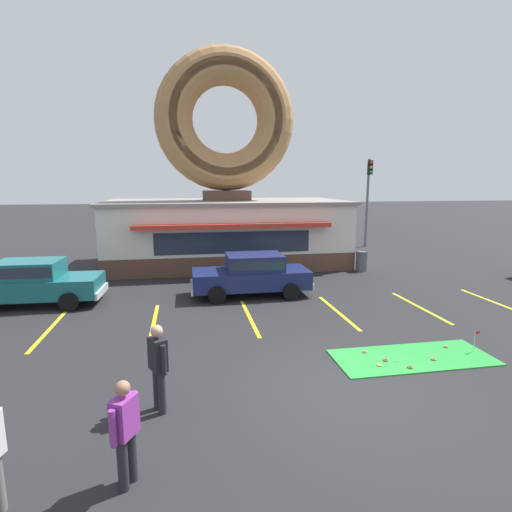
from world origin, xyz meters
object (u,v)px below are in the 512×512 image
golf_ball (397,361)px  car_teal (33,281)px  pedestrian_blue_sweater_man (125,429)px  traffic_light_pole (368,191)px  pedestrian_leather_jacket_man (158,364)px  car_navy (252,273)px  trash_bin (362,261)px  putting_flag_pin (476,336)px

golf_ball → car_teal: car_teal is taller
pedestrian_blue_sweater_man → traffic_light_pole: 23.70m
pedestrian_leather_jacket_man → pedestrian_blue_sweater_man: bearing=-100.5°
car_navy → car_teal: bearing=179.2°
trash_bin → traffic_light_pole: bearing=63.3°
car_teal → car_navy: bearing=-0.8°
pedestrian_leather_jacket_man → traffic_light_pole: bearing=54.8°
traffic_light_pole → golf_ball: bearing=-112.9°
putting_flag_pin → traffic_light_pole: bearing=73.7°
putting_flag_pin → pedestrian_blue_sweater_man: bearing=-158.7°
car_navy → pedestrian_blue_sweater_man: bearing=-109.8°
car_navy → traffic_light_pole: bearing=47.2°
trash_bin → golf_ball: bearing=-110.1°
pedestrian_leather_jacket_man → traffic_light_pole: 21.99m
car_teal → pedestrian_leather_jacket_man: bearing=-58.1°
golf_ball → traffic_light_pole: 18.53m
car_navy → traffic_light_pole: size_ratio=0.79×
putting_flag_pin → car_teal: 14.01m
putting_flag_pin → car_teal: (-12.50, 6.32, 0.43)m
pedestrian_leather_jacket_man → trash_bin: bearing=50.1°
golf_ball → putting_flag_pin: 2.30m
putting_flag_pin → trash_bin: (1.30, 9.53, 0.06)m
putting_flag_pin → car_navy: size_ratio=0.12×
car_teal → pedestrian_leather_jacket_man: 8.99m
trash_bin → traffic_light_pole: size_ratio=0.17×
car_teal → traffic_light_pole: (17.32, 10.20, 2.84)m
pedestrian_leather_jacket_man → golf_ball: bearing=11.3°
putting_flag_pin → car_navy: car_navy is taller
car_navy → trash_bin: 6.88m
trash_bin → car_teal: bearing=-166.9°
pedestrian_blue_sweater_man → car_navy: bearing=70.2°
car_navy → pedestrian_blue_sweater_man: (-3.38, -9.37, 0.01)m
pedestrian_leather_jacket_man → car_teal: bearing=121.9°
pedestrian_blue_sweater_man → traffic_light_pole: bearing=56.7°
pedestrian_blue_sweater_man → trash_bin: size_ratio=1.64×
golf_ball → car_navy: 6.93m
golf_ball → trash_bin: bearing=69.9°
pedestrian_blue_sweater_man → traffic_light_pole: size_ratio=0.28×
car_navy → car_teal: same height
car_teal → pedestrian_blue_sweater_man: same height
putting_flag_pin → pedestrian_leather_jacket_man: 7.88m
putting_flag_pin → pedestrian_blue_sweater_man: pedestrian_blue_sweater_man is taller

